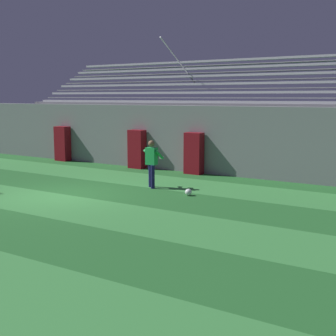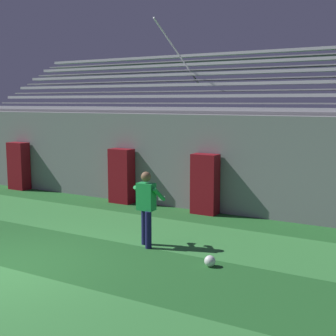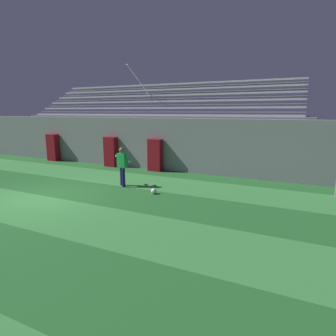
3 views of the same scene
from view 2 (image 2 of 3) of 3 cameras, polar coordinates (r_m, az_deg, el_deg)
ground_plane at (r=9.75m, az=-19.59°, el=-11.38°), size 80.00×80.00×0.00m
turf_stripe_far at (r=12.30m, az=-6.40°, el=-6.89°), size 28.00×2.41×0.01m
back_wall at (r=14.37m, az=0.29°, el=1.01°), size 24.00×0.60×2.80m
padding_pillar_gate_left at (r=14.77m, az=-5.68°, el=-0.97°), size 0.74×0.44×1.71m
padding_pillar_gate_right at (r=13.29m, az=4.54°, el=-1.97°), size 0.74×0.44×1.71m
padding_pillar_far_left at (r=17.84m, az=-17.73°, el=0.24°), size 0.74×0.44×1.71m
bleacher_stand at (r=16.73m, az=4.90°, el=2.36°), size 18.00×4.75×5.83m
goalkeeper at (r=10.26m, az=-2.62°, el=-4.39°), size 0.59×0.57×1.67m
soccer_ball at (r=9.27m, az=5.13°, el=-11.23°), size 0.22×0.22×0.22m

